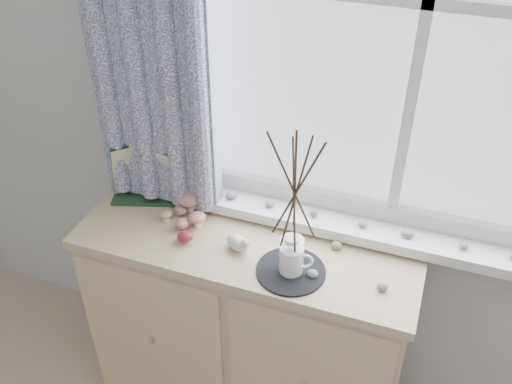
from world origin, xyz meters
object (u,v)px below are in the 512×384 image
at_px(botanical_book, 146,177).
at_px(twig_pitcher, 295,187).
at_px(sideboard, 248,323).
at_px(toadstool_cluster, 189,205).

distance_m(botanical_book, twig_pitcher, 0.67).
bearing_deg(botanical_book, sideboard, -27.32).
bearing_deg(twig_pitcher, sideboard, 133.50).
bearing_deg(botanical_book, twig_pitcher, -33.02).
bearing_deg(sideboard, botanical_book, 170.06).
relative_size(botanical_book, toadstool_cluster, 1.98).
bearing_deg(sideboard, toadstool_cluster, 166.55).
xyz_separation_m(toadstool_cluster, twig_pitcher, (0.43, -0.16, 0.29)).
bearing_deg(toadstool_cluster, twig_pitcher, -19.71).
relative_size(sideboard, twig_pitcher, 2.06).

